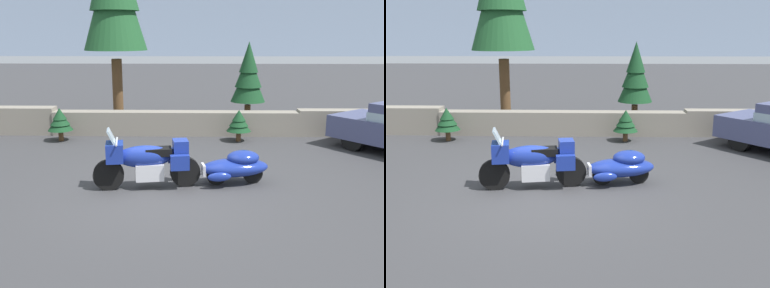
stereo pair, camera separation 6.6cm
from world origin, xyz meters
The scene contains 8 objects.
ground_plane centered at (0.00, 0.00, 0.00)m, with size 80.00×80.00×0.00m, color #38383A.
stone_guard_wall centered at (-0.40, 5.57, 0.42)m, with size 24.00×0.63×0.90m.
distant_ridgeline centered at (0.00, 95.58, 8.00)m, with size 240.00×80.00×16.00m, color #8C9EB7.
touring_motorcycle centered at (-0.33, 0.31, 0.62)m, with size 2.30×0.96×1.33m.
car_shaped_trailer centered at (1.60, 0.62, 0.41)m, with size 2.23×0.95×0.76m.
pine_tree_secondary centered at (2.43, 6.45, 1.88)m, with size 1.18×1.18×3.00m.
pine_sapling_near centered at (-3.53, 4.62, 0.65)m, with size 0.77×0.77×1.03m.
pine_sapling_farther centered at (2.00, 4.69, 0.62)m, with size 0.76×0.76×0.99m.
Camera 1 is at (0.82, -8.93, 3.29)m, focal length 42.05 mm.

